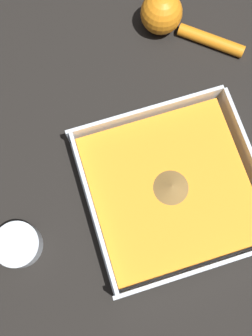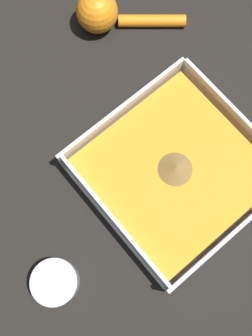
{
  "view_description": "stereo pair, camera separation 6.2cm",
  "coord_description": "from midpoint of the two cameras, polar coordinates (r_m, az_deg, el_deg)",
  "views": [
    {
      "loc": [
        0.1,
        0.1,
        0.62
      ],
      "look_at": [
        0.06,
        -0.05,
        0.03
      ],
      "focal_mm": 42.0,
      "sensor_mm": 36.0,
      "label": 1
    },
    {
      "loc": [
        0.16,
        0.07,
        0.62
      ],
      "look_at": [
        0.06,
        -0.05,
        0.03
      ],
      "focal_mm": 42.0,
      "sensor_mm": 36.0,
      "label": 2
    }
  ],
  "objects": [
    {
      "name": "square_dish",
      "position": [
        0.63,
        9.54,
        -3.54
      ],
      "size": [
        0.26,
        0.26,
        0.05
      ],
      "color": "silver",
      "rests_on": "ground_plane"
    },
    {
      "name": "lemon_squeezer",
      "position": [
        0.73,
        8.61,
        20.54
      ],
      "size": [
        0.16,
        0.15,
        0.07
      ],
      "rotation": [
        0.0,
        0.0,
        5.58
      ],
      "color": "orange",
      "rests_on": "ground_plane"
    },
    {
      "name": "ground_plane",
      "position": [
        0.64,
        8.74,
        -3.51
      ],
      "size": [
        4.0,
        4.0,
        0.0
      ],
      "primitive_type": "plane",
      "color": "black"
    },
    {
      "name": "spice_bowl",
      "position": [
        0.62,
        -12.64,
        -11.38
      ],
      "size": [
        0.07,
        0.07,
        0.03
      ],
      "color": "silver",
      "rests_on": "ground_plane"
    }
  ]
}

